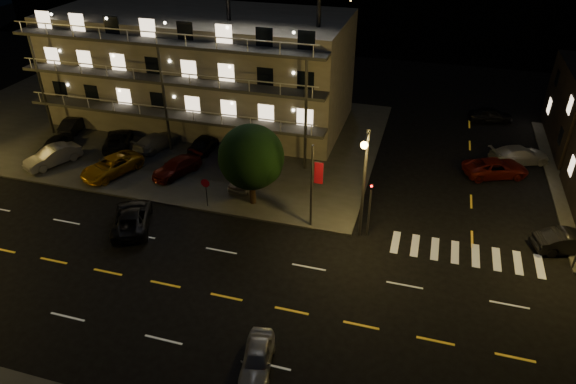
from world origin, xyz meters
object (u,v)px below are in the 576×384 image
(tree, at_px, (251,159))
(lot_car_7, at_px, (157,141))
(lot_car_4, at_px, (247,176))
(lot_car_2, at_px, (112,166))
(side_car_0, at_px, (569,242))
(road_car_east, at_px, (257,358))
(road_car_west, at_px, (132,218))

(tree, relative_size, lot_car_7, 1.31)
(lot_car_4, bearing_deg, lot_car_2, -166.36)
(lot_car_2, bearing_deg, lot_car_7, 98.06)
(lot_car_2, height_order, side_car_0, lot_car_2)
(lot_car_2, xyz_separation_m, side_car_0, (34.52, -0.46, -0.13))
(lot_car_4, bearing_deg, tree, -56.56)
(road_car_east, bearing_deg, road_car_west, 133.68)
(tree, relative_size, lot_car_4, 1.46)
(lot_car_7, bearing_deg, road_car_east, 147.89)
(side_car_0, relative_size, road_car_west, 0.86)
(side_car_0, bearing_deg, lot_car_2, 72.09)
(lot_car_2, height_order, lot_car_7, lot_car_2)
(lot_car_2, distance_m, road_car_east, 23.50)
(lot_car_7, height_order, road_car_west, lot_car_7)
(tree, height_order, lot_car_7, tree)
(lot_car_7, bearing_deg, road_car_west, 128.98)
(lot_car_4, bearing_deg, side_car_0, 0.63)
(lot_car_2, distance_m, lot_car_7, 5.53)
(lot_car_4, xyz_separation_m, lot_car_7, (-10.05, 3.80, -0.04))
(road_car_west, bearing_deg, lot_car_7, -94.07)
(tree, height_order, lot_car_4, tree)
(side_car_0, distance_m, road_car_west, 29.59)
(lot_car_7, relative_size, road_car_west, 0.91)
(side_car_0, bearing_deg, lot_car_7, 62.89)
(lot_car_2, bearing_deg, tree, 17.12)
(tree, xyz_separation_m, lot_car_2, (-12.60, 0.88, -2.99))
(lot_car_7, distance_m, road_car_east, 26.48)
(lot_car_4, bearing_deg, lot_car_7, 164.94)
(lot_car_7, distance_m, road_car_west, 12.15)
(lot_car_4, bearing_deg, road_car_east, -62.63)
(lot_car_4, relative_size, road_car_west, 0.81)
(lot_car_4, distance_m, road_car_west, 9.59)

